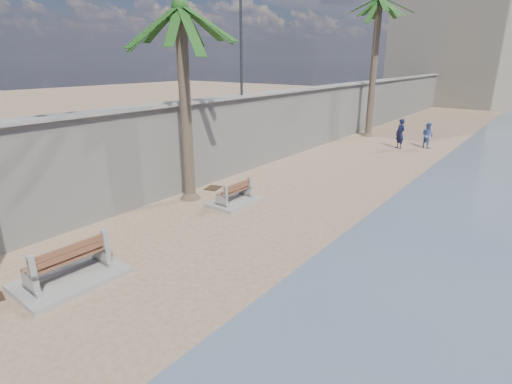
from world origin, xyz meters
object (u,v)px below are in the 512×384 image
Objects in this scene: bench_near at (68,265)px; palm_mid at (180,9)px; bench_far at (234,194)px; person_a at (400,132)px; person_b at (428,134)px; palm_back at (380,1)px.

bench_near is 0.32× the size of palm_mid.
palm_mid is (-1.70, -0.63, 6.42)m from bench_far.
bench_far is at bearing 93.27° from bench_near.
bench_far is 6.67m from palm_mid.
bench_far is 0.25× the size of palm_mid.
bench_near is 20.23m from person_a.
person_b is (3.01, 14.71, 0.50)m from bench_far.
person_a is (1.75, 13.47, 0.67)m from bench_far.
palm_mid is 17.05m from palm_back.
person_b reaches higher than bench_far.
person_a is (3.11, -2.83, -7.66)m from palm_back.
person_a is at bearing 86.13° from bench_near.
person_a is (3.45, 14.11, -5.74)m from palm_mid.
palm_back is at bearing 94.79° from bench_far.
bench_near is 6.72m from bench_far.
bench_near reaches higher than bench_far.
bench_near is 21.58m from person_b.
person_b is (1.26, 1.24, -0.17)m from person_a.
person_a is at bearing 76.25° from palm_mid.
person_a is at bearing 72.80° from person_b.
bench_near is 1.46× the size of person_b.
palm_back is (-1.75, 23.00, 8.24)m from bench_near.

